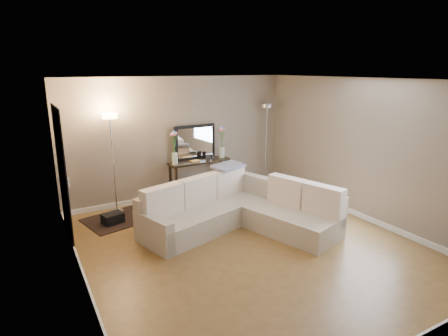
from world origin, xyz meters
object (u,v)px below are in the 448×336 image
sectional_sofa (236,210)px  floor_lamp_lit (112,144)px  console_table (196,177)px  floor_lamp_unlit (267,129)px

sectional_sofa → floor_lamp_lit: 2.66m
sectional_sofa → floor_lamp_lit: (-1.70, 1.76, 1.04)m
floor_lamp_lit → sectional_sofa: bearing=-46.1°
console_table → floor_lamp_lit: floor_lamp_lit is taller
floor_lamp_lit → floor_lamp_unlit: bearing=0.2°
sectional_sofa → console_table: bearing=88.9°
sectional_sofa → floor_lamp_unlit: (1.87, 1.77, 1.06)m
console_table → floor_lamp_unlit: size_ratio=0.70×
console_table → floor_lamp_lit: bearing=179.7°
console_table → floor_lamp_lit: (-1.73, 0.01, 0.90)m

